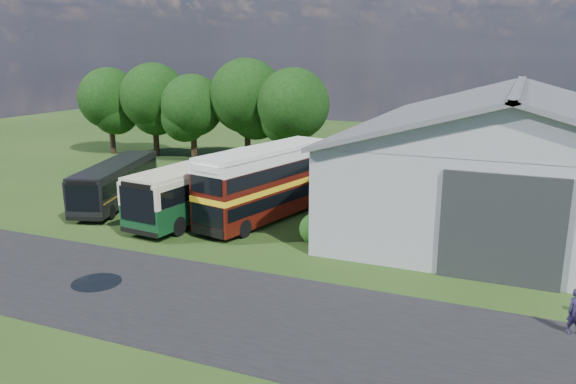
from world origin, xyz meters
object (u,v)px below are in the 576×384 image
at_px(bus_dark_single, 116,182).
at_px(visitor_a, 576,312).
at_px(storage_shed, 513,150).
at_px(bus_maroon_double, 266,184).
at_px(bus_green_single, 207,186).

xyz_separation_m(bus_dark_single, visitor_a, (27.51, -8.24, -0.63)).
bearing_deg(visitor_a, storage_shed, 78.10).
distance_m(storage_shed, bus_dark_single, 25.93).
height_order(bus_dark_single, visitor_a, bus_dark_single).
bearing_deg(bus_maroon_double, visitor_a, -15.16).
bearing_deg(storage_shed, visitor_a, -79.73).
distance_m(storage_shed, bus_maroon_double, 15.50).
height_order(bus_green_single, bus_dark_single, bus_green_single).
height_order(bus_green_single, visitor_a, bus_green_single).
xyz_separation_m(bus_green_single, visitor_a, (20.52, -8.46, -0.94)).
relative_size(storage_shed, bus_dark_single, 2.37).
relative_size(storage_shed, bus_green_single, 1.98).
relative_size(bus_maroon_double, visitor_a, 6.22).
bearing_deg(storage_shed, bus_dark_single, -162.74).
bearing_deg(bus_dark_single, storage_shed, -0.30).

